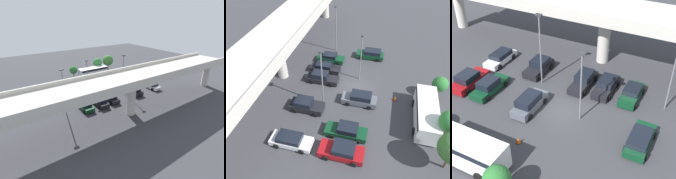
# 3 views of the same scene
# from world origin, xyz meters

# --- Properties ---
(ground_plane) EXTENTS (99.44, 99.44, 0.00)m
(ground_plane) POSITION_xyz_m (0.00, 0.00, 0.00)
(ground_plane) COLOR #38383D
(highway_overpass) EXTENTS (47.89, 6.45, 7.51)m
(highway_overpass) POSITION_xyz_m (0.00, 11.48, 6.11)
(highway_overpass) COLOR #BCB7AD
(highway_overpass) RESTS_ON ground_plane
(parked_car_0) EXTENTS (2.08, 4.75, 1.40)m
(parked_car_0) POSITION_xyz_m (-11.32, 5.30, 0.69)
(parked_car_0) COLOR silver
(parked_car_0) RESTS_ON ground_plane
(parked_car_1) EXTENTS (2.07, 4.89, 1.58)m
(parked_car_1) POSITION_xyz_m (-8.55, -0.44, 0.71)
(parked_car_1) COLOR #0C381E
(parked_car_1) RESTS_ON ground_plane
(parked_car_2) EXTENTS (2.19, 4.41, 1.66)m
(parked_car_2) POSITION_xyz_m (-5.82, 5.54, 0.77)
(parked_car_2) COLOR black
(parked_car_2) RESTS_ON ground_plane
(parked_car_3) EXTENTS (2.04, 4.64, 1.71)m
(parked_car_3) POSITION_xyz_m (-3.00, -1.03, 0.81)
(parked_car_3) COLOR #515660
(parked_car_3) RESTS_ON ground_plane
(parked_car_4) EXTENTS (1.98, 4.84, 1.64)m
(parked_car_4) POSITION_xyz_m (0.18, 5.28, 0.75)
(parked_car_4) COLOR black
(parked_car_4) RESTS_ON ground_plane
(parked_car_5) EXTENTS (2.05, 4.70, 1.47)m
(parked_car_5) POSITION_xyz_m (2.80, 5.57, 0.70)
(parked_car_5) COLOR black
(parked_car_5) RESTS_ON ground_plane
(parked_car_6) EXTENTS (2.00, 4.45, 1.45)m
(parked_car_6) POSITION_xyz_m (5.73, 5.45, 0.68)
(parked_car_6) COLOR #0C381E
(parked_car_6) RESTS_ON ground_plane
(parked_car_7) EXTENTS (2.14, 4.58, 1.55)m
(parked_car_7) POSITION_xyz_m (8.47, -0.96, 0.75)
(parked_car_7) COLOR #0C381E
(parked_car_7) RESTS_ON ground_plane
(parked_car_8) EXTENTS (2.24, 4.85, 1.69)m
(parked_car_8) POSITION_xyz_m (-11.33, -0.57, 0.77)
(parked_car_8) COLOR maroon
(parked_car_8) RESTS_ON ground_plane
(shuttle_bus) EXTENTS (7.82, 2.76, 2.59)m
(shuttle_bus) POSITION_xyz_m (-4.13, -9.29, 1.55)
(shuttle_bus) COLOR white
(shuttle_bus) RESTS_ON ground_plane
(lamp_post_near_aisle) EXTENTS (0.70, 0.35, 7.43)m
(lamp_post_near_aisle) POSITION_xyz_m (2.21, -0.07, 4.39)
(lamp_post_near_aisle) COLOR slate
(lamp_post_near_aisle) RESTS_ON ground_plane
(lamp_post_mid_lot) EXTENTS (0.70, 0.35, 8.33)m
(lamp_post_mid_lot) POSITION_xyz_m (-4.32, 3.66, 4.86)
(lamp_post_mid_lot) COLOR slate
(lamp_post_mid_lot) RESTS_ON ground_plane
(lamp_post_by_overpass) EXTENTS (0.70, 0.35, 8.16)m
(lamp_post_by_overpass) POSITION_xyz_m (9.31, 5.41, 4.77)
(lamp_post_by_overpass) COLOR slate
(lamp_post_by_overpass) RESTS_ON ground_plane
(tree_front_right) EXTENTS (2.09, 2.09, 3.36)m
(tree_front_right) POSITION_xyz_m (0.79, -11.11, 2.30)
(tree_front_right) COLOR brown
(tree_front_right) RESTS_ON ground_plane
(traffic_cone) EXTENTS (0.44, 0.44, 0.70)m
(traffic_cone) POSITION_xyz_m (-1.28, -5.62, 0.33)
(traffic_cone) COLOR black
(traffic_cone) RESTS_ON ground_plane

